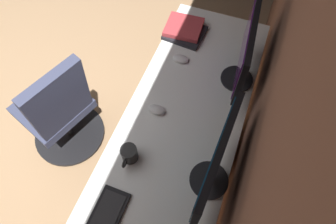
{
  "coord_description": "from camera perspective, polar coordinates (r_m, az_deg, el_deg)",
  "views": [
    {
      "loc": [
        0.5,
        1.97,
        2.19
      ],
      "look_at": [
        -0.19,
        1.71,
        0.95
      ],
      "focal_mm": 31.03,
      "sensor_mm": 36.0,
      "label": 1
    }
  ],
  "objects": [
    {
      "name": "office_chair",
      "position": [
        2.14,
        -20.5,
        -0.21
      ],
      "size": [
        0.56,
        0.6,
        0.97
      ],
      "color": "#383D56",
      "rests_on": "ground"
    },
    {
      "name": "mouse_spare",
      "position": [
        1.91,
        2.5,
        10.4
      ],
      "size": [
        0.06,
        0.1,
        0.03
      ],
      "primitive_type": "ellipsoid",
      "color": "silver",
      "rests_on": "desk"
    },
    {
      "name": "monitor_secondary",
      "position": [
        1.3,
        9.23,
        -9.78
      ],
      "size": [
        0.55,
        0.2,
        0.44
      ],
      "color": "black",
      "rests_on": "desk"
    },
    {
      "name": "drawer_pedestal",
      "position": [
        2.01,
        3.06,
        -7.16
      ],
      "size": [
        0.4,
        0.51,
        0.69
      ],
      "color": "white",
      "rests_on": "ground"
    },
    {
      "name": "desk",
      "position": [
        1.68,
        1.6,
        -5.49
      ],
      "size": [
        2.08,
        0.67,
        0.73
      ],
      "color": "white",
      "rests_on": "ground"
    },
    {
      "name": "mouse_main",
      "position": [
        1.68,
        -2.25,
        0.48
      ],
      "size": [
        0.06,
        0.1,
        0.03
      ],
      "primitive_type": "ellipsoid",
      "color": "silver",
      "rests_on": "desk"
    },
    {
      "name": "coffee_mug",
      "position": [
        1.53,
        -7.64,
        -8.18
      ],
      "size": [
        0.13,
        0.09,
        0.1
      ],
      "color": "black",
      "rests_on": "desk"
    },
    {
      "name": "monitor_primary",
      "position": [
        1.68,
        14.98,
        11.55
      ],
      "size": [
        0.55,
        0.2,
        0.45
      ],
      "color": "black",
      "rests_on": "desk"
    },
    {
      "name": "book_stack_near",
      "position": [
        2.07,
        3.23,
        15.82
      ],
      "size": [
        0.27,
        0.28,
        0.06
      ],
      "color": "black",
      "rests_on": "desk"
    },
    {
      "name": "wall_back",
      "position": [
        1.04,
        20.51,
        -6.1
      ],
      "size": [
        4.84,
        0.1,
        2.6
      ],
      "primitive_type": "cube",
      "color": "brown",
      "rests_on": "ground"
    }
  ]
}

